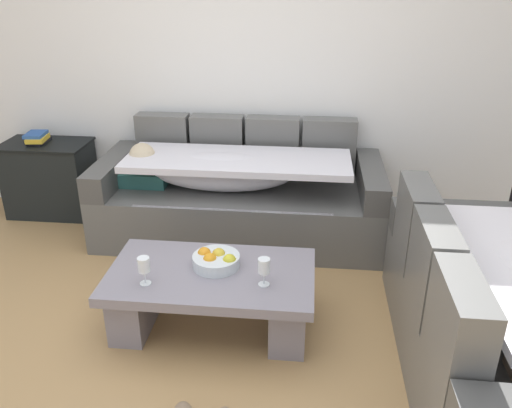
{
  "coord_description": "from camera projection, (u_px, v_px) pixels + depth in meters",
  "views": [
    {
      "loc": [
        0.64,
        -2.18,
        2.0
      ],
      "look_at": [
        0.3,
        1.0,
        0.55
      ],
      "focal_mm": 36.89,
      "sensor_mm": 36.0,
      "label": 1
    }
  ],
  "objects": [
    {
      "name": "ground_plane",
      "position": [
        182.0,
        369.0,
        2.86
      ],
      "size": [
        14.0,
        14.0,
        0.0
      ],
      "primitive_type": "plane",
      "color": "#AD8451"
    },
    {
      "name": "back_wall",
      "position": [
        235.0,
        54.0,
        4.25
      ],
      "size": [
        9.0,
        0.1,
        2.7
      ],
      "primitive_type": "cube",
      "color": "white",
      "rests_on": "ground_plane"
    },
    {
      "name": "couch_along_wall",
      "position": [
        236.0,
        195.0,
        4.18
      ],
      "size": [
        2.21,
        0.92,
        0.88
      ],
      "color": "#5B5A58",
      "rests_on": "ground_plane"
    },
    {
      "name": "couch_near_window",
      "position": [
        497.0,
        325.0,
        2.67
      ],
      "size": [
        0.92,
        1.86,
        0.88
      ],
      "rotation": [
        0.0,
        0.0,
        1.57
      ],
      "color": "#5B5A58",
      "rests_on": "ground_plane"
    },
    {
      "name": "coffee_table",
      "position": [
        212.0,
        292.0,
        3.11
      ],
      "size": [
        1.2,
        0.68,
        0.38
      ],
      "color": "gray",
      "rests_on": "ground_plane"
    },
    {
      "name": "fruit_bowl",
      "position": [
        216.0,
        260.0,
        3.09
      ],
      "size": [
        0.28,
        0.28,
        0.1
      ],
      "color": "silver",
      "rests_on": "coffee_table"
    },
    {
      "name": "wine_glass_near_left",
      "position": [
        144.0,
        266.0,
        2.89
      ],
      "size": [
        0.07,
        0.07,
        0.17
      ],
      "color": "silver",
      "rests_on": "coffee_table"
    },
    {
      "name": "wine_glass_near_right",
      "position": [
        264.0,
        267.0,
        2.88
      ],
      "size": [
        0.07,
        0.07,
        0.17
      ],
      "color": "silver",
      "rests_on": "coffee_table"
    },
    {
      "name": "side_cabinet",
      "position": [
        50.0,
        178.0,
        4.55
      ],
      "size": [
        0.72,
        0.44,
        0.64
      ],
      "color": "black",
      "rests_on": "ground_plane"
    },
    {
      "name": "book_stack_on_cabinet",
      "position": [
        37.0,
        138.0,
        4.41
      ],
      "size": [
        0.19,
        0.24,
        0.08
      ],
      "color": "black",
      "rests_on": "side_cabinet"
    }
  ]
}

